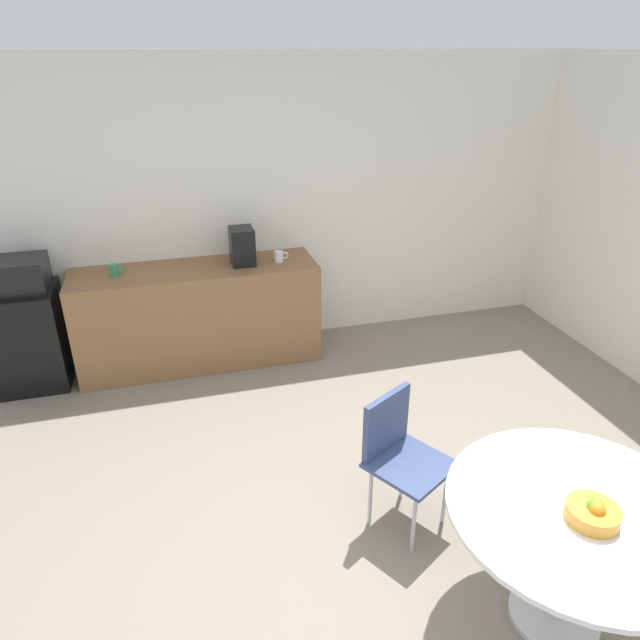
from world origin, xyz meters
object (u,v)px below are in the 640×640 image
at_px(fruit_bowl, 593,512).
at_px(round_table, 576,528).
at_px(mug_white, 114,270).
at_px(coffee_maker, 242,246).
at_px(microwave, 14,275).
at_px(mug_green, 279,256).
at_px(chair_navy, 398,446).
at_px(mini_fridge, 30,338).

bearing_deg(fruit_bowl, round_table, 87.64).
relative_size(mug_white, coffee_maker, 0.40).
bearing_deg(microwave, fruit_bowl, -48.54).
bearing_deg(mug_white, mug_green, -1.78).
height_order(round_table, mug_green, mug_green).
bearing_deg(fruit_bowl, mug_green, 102.74).
distance_m(fruit_bowl, coffee_maker, 3.40).
bearing_deg(round_table, coffee_maker, 108.25).
relative_size(chair_navy, coffee_maker, 2.59).
bearing_deg(mug_green, mug_white, 178.22).
bearing_deg(mini_fridge, coffee_maker, 0.00).
height_order(mug_white, mug_green, same).
xyz_separation_m(microwave, mug_green, (2.13, -0.03, -0.04)).
distance_m(mini_fridge, mug_green, 2.19).
bearing_deg(round_table, microwave, 132.12).
xyz_separation_m(microwave, round_table, (2.85, -3.16, -0.37)).
bearing_deg(mug_green, coffee_maker, 174.28).
distance_m(mug_white, coffee_maker, 1.07).
bearing_deg(mini_fridge, mug_green, -0.85).
relative_size(round_table, mug_white, 9.39).
height_order(fruit_bowl, coffee_maker, coffee_maker).
bearing_deg(mug_white, round_table, -56.38).
relative_size(microwave, mug_white, 3.72).
bearing_deg(mug_green, round_table, -76.93).
bearing_deg(chair_navy, mug_green, 95.48).
relative_size(fruit_bowl, mug_green, 1.80).
height_order(mug_green, coffee_maker, coffee_maker).
xyz_separation_m(chair_navy, mug_green, (-0.21, 2.24, 0.43)).
xyz_separation_m(mini_fridge, chair_navy, (2.34, -2.27, 0.10)).
relative_size(mug_white, mug_green, 1.00).
bearing_deg(mug_white, coffee_maker, -0.61).
height_order(mini_fridge, chair_navy, mini_fridge).
bearing_deg(round_table, mug_green, 103.07).
relative_size(mini_fridge, chair_navy, 1.03).
bearing_deg(mug_white, mini_fridge, -179.13).
height_order(mini_fridge, microwave, microwave).
distance_m(microwave, mug_green, 2.13).
xyz_separation_m(round_table, coffee_maker, (-1.04, 3.16, 0.45)).
xyz_separation_m(microwave, chair_navy, (2.34, -2.27, -0.46)).
bearing_deg(round_table, fruit_bowl, -92.36).
bearing_deg(chair_navy, mini_fridge, 135.93).
height_order(chair_navy, coffee_maker, coffee_maker).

